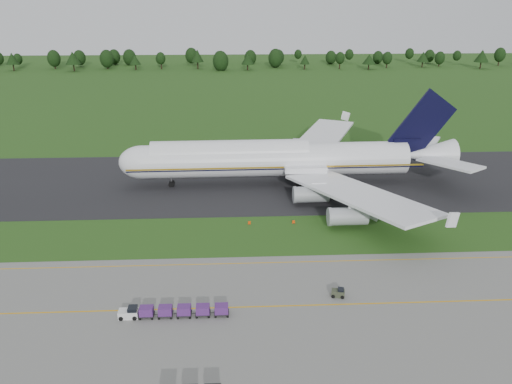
{
  "coord_description": "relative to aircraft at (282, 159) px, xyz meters",
  "views": [
    {
      "loc": [
        -2.96,
        -79.53,
        39.44
      ],
      "look_at": [
        0.91,
        2.0,
        7.47
      ],
      "focal_mm": 35.0,
      "sensor_mm": 36.0,
      "label": 1
    }
  ],
  "objects": [
    {
      "name": "ground",
      "position": [
        -7.76,
        -25.66,
        -6.06
      ],
      "size": [
        600.0,
        600.0,
        0.0
      ],
      "primitive_type": "plane",
      "color": "#224715",
      "rests_on": "ground"
    },
    {
      "name": "apron",
      "position": [
        -7.76,
        -59.66,
        -6.03
      ],
      "size": [
        300.0,
        52.0,
        0.06
      ],
      "primitive_type": "cube",
      "color": "slate",
      "rests_on": "ground"
    },
    {
      "name": "taxiway",
      "position": [
        -7.76,
        2.34,
        -6.02
      ],
      "size": [
        300.0,
        40.0,
        0.08
      ],
      "primitive_type": "cube",
      "color": "black",
      "rests_on": "ground"
    },
    {
      "name": "apron_markings",
      "position": [
        -7.76,
        -52.64,
        -6.0
      ],
      "size": [
        300.0,
        30.2,
        0.01
      ],
      "color": "#D0940C",
      "rests_on": "apron"
    },
    {
      "name": "tree_line",
      "position": [
        0.91,
        194.43,
        0.12
      ],
      "size": [
        529.0,
        22.09,
        11.46
      ],
      "color": "black",
      "rests_on": "ground"
    },
    {
      "name": "aircraft",
      "position": [
        0.0,
        0.0,
        0.0
      ],
      "size": [
        75.16,
        73.74,
        21.24
      ],
      "color": "white",
      "rests_on": "ground"
    },
    {
      "name": "baggage_train",
      "position": [
        -19.1,
        -49.28,
        -5.21
      ],
      "size": [
        14.5,
        1.54,
        1.48
      ],
      "color": "silver",
      "rests_on": "apron"
    },
    {
      "name": "utility_cart",
      "position": [
        3.67,
        -45.66,
        -5.51
      ],
      "size": [
        2.03,
        1.47,
        1.01
      ],
      "color": "#343928",
      "rests_on": "apron"
    },
    {
      "name": "edge_markers",
      "position": [
        0.31,
        -21.01,
        -5.79
      ],
      "size": [
        17.06,
        0.3,
        0.6
      ],
      "color": "#E43F07",
      "rests_on": "ground"
    }
  ]
}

